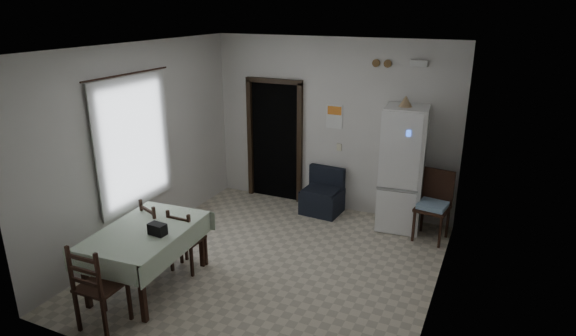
% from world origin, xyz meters
% --- Properties ---
extents(ground, '(4.50, 4.50, 0.00)m').
position_xyz_m(ground, '(0.00, 0.00, 0.00)').
color(ground, '#BBB099').
rests_on(ground, ground).
extents(ceiling, '(4.20, 4.50, 0.02)m').
position_xyz_m(ceiling, '(0.00, 0.00, 2.90)').
color(ceiling, white).
rests_on(ceiling, ground).
extents(wall_back, '(4.20, 0.02, 2.90)m').
position_xyz_m(wall_back, '(0.00, 2.25, 1.45)').
color(wall_back, silver).
rests_on(wall_back, ground).
extents(wall_front, '(4.20, 0.02, 2.90)m').
position_xyz_m(wall_front, '(0.00, -2.25, 1.45)').
color(wall_front, silver).
rests_on(wall_front, ground).
extents(wall_left, '(0.02, 4.50, 2.90)m').
position_xyz_m(wall_left, '(-2.10, 0.00, 1.45)').
color(wall_left, silver).
rests_on(wall_left, ground).
extents(wall_right, '(0.02, 4.50, 2.90)m').
position_xyz_m(wall_right, '(2.10, 0.00, 1.45)').
color(wall_right, silver).
rests_on(wall_right, ground).
extents(doorway, '(1.06, 0.52, 2.22)m').
position_xyz_m(doorway, '(-1.05, 2.45, 1.06)').
color(doorway, black).
rests_on(doorway, ground).
extents(window_recess, '(0.10, 1.20, 1.60)m').
position_xyz_m(window_recess, '(-2.15, -0.20, 1.55)').
color(window_recess, silver).
rests_on(window_recess, ground).
extents(curtain, '(0.02, 1.45, 1.85)m').
position_xyz_m(curtain, '(-2.04, -0.20, 1.55)').
color(curtain, beige).
rests_on(curtain, ground).
extents(curtain_rod, '(0.02, 1.60, 0.02)m').
position_xyz_m(curtain_rod, '(-2.03, -0.20, 2.50)').
color(curtain_rod, black).
rests_on(curtain_rod, ground).
extents(calendar, '(0.28, 0.02, 0.40)m').
position_xyz_m(calendar, '(0.05, 2.24, 1.62)').
color(calendar, white).
rests_on(calendar, ground).
extents(calendar_image, '(0.24, 0.01, 0.14)m').
position_xyz_m(calendar_image, '(0.05, 2.23, 1.72)').
color(calendar_image, orange).
rests_on(calendar_image, ground).
extents(light_switch, '(0.08, 0.02, 0.12)m').
position_xyz_m(light_switch, '(0.15, 2.24, 1.10)').
color(light_switch, beige).
rests_on(light_switch, ground).
extents(vent_left, '(0.12, 0.03, 0.12)m').
position_xyz_m(vent_left, '(0.70, 2.23, 2.52)').
color(vent_left, brown).
rests_on(vent_left, ground).
extents(vent_right, '(0.12, 0.03, 0.12)m').
position_xyz_m(vent_right, '(0.88, 2.23, 2.52)').
color(vent_right, brown).
rests_on(vent_right, ground).
extents(emergency_light, '(0.25, 0.07, 0.09)m').
position_xyz_m(emergency_light, '(1.35, 2.21, 2.55)').
color(emergency_light, white).
rests_on(emergency_light, ground).
extents(fridge, '(0.69, 0.69, 1.95)m').
position_xyz_m(fridge, '(1.29, 1.93, 0.98)').
color(fridge, white).
rests_on(fridge, ground).
extents(tan_cone, '(0.21, 0.21, 0.16)m').
position_xyz_m(tan_cone, '(1.26, 1.90, 2.03)').
color(tan_cone, tan).
rests_on(tan_cone, fridge).
extents(navy_seat, '(0.66, 0.65, 0.76)m').
position_xyz_m(navy_seat, '(-0.02, 1.93, 0.38)').
color(navy_seat, black).
rests_on(navy_seat, ground).
extents(corner_chair, '(0.52, 0.52, 1.06)m').
position_xyz_m(corner_chair, '(1.82, 1.68, 0.53)').
color(corner_chair, black).
rests_on(corner_chair, ground).
extents(dining_table, '(1.10, 1.57, 0.78)m').
position_xyz_m(dining_table, '(-1.20, -1.08, 0.39)').
color(dining_table, '#B5C8AB').
rests_on(dining_table, ground).
extents(black_bag, '(0.22, 0.14, 0.14)m').
position_xyz_m(black_bag, '(-0.96, -1.13, 0.85)').
color(black_bag, black).
rests_on(black_bag, dining_table).
extents(dining_chair_far_left, '(0.52, 0.52, 0.94)m').
position_xyz_m(dining_chair_far_left, '(-1.39, -0.56, 0.47)').
color(dining_chair_far_left, black).
rests_on(dining_chair_far_left, ground).
extents(dining_chair_far_right, '(0.38, 0.38, 0.88)m').
position_xyz_m(dining_chair_far_right, '(-1.00, -0.52, 0.44)').
color(dining_chair_far_right, black).
rests_on(dining_chair_far_right, ground).
extents(dining_chair_near_head, '(0.46, 0.46, 1.03)m').
position_xyz_m(dining_chair_near_head, '(-1.11, -1.93, 0.52)').
color(dining_chair_near_head, black).
rests_on(dining_chair_near_head, ground).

